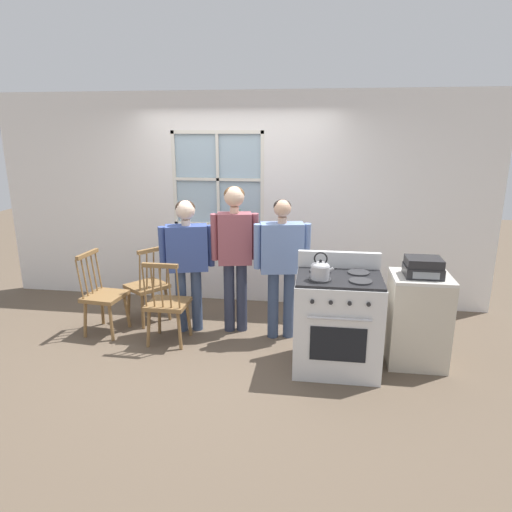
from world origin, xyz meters
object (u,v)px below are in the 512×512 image
(person_adult_right, at_px, (282,257))
(potted_plant, at_px, (239,221))
(side_counter, at_px, (418,320))
(kettle, at_px, (320,269))
(person_elderly_left, at_px, (187,253))
(chair_center_cluster, at_px, (103,296))
(chair_near_wall, at_px, (148,286))
(stove, at_px, (337,322))
(person_teen_center, at_px, (235,245))
(chair_by_window, at_px, (167,305))
(stereo, at_px, (423,267))

(person_adult_right, height_order, potted_plant, person_adult_right)
(side_counter, bearing_deg, kettle, -160.03)
(person_elderly_left, height_order, potted_plant, person_elderly_left)
(chair_center_cluster, relative_size, person_elderly_left, 0.62)
(chair_near_wall, height_order, person_elderly_left, person_elderly_left)
(chair_near_wall, bearing_deg, side_counter, 115.78)
(stove, bearing_deg, side_counter, 15.52)
(chair_near_wall, relative_size, person_teen_center, 0.57)
(chair_center_cluster, bearing_deg, side_counter, -88.06)
(chair_near_wall, relative_size, person_elderly_left, 0.62)
(chair_by_window, xyz_separation_m, chair_center_cluster, (-0.80, 0.15, 0.00))
(stove, bearing_deg, chair_center_cluster, 170.35)
(potted_plant, xyz_separation_m, stereo, (2.00, -1.40, -0.11))
(chair_by_window, bearing_deg, side_counter, 179.18)
(stove, xyz_separation_m, stereo, (0.78, 0.19, 0.51))
(side_counter, bearing_deg, stove, -164.48)
(person_adult_right, relative_size, kettle, 6.22)
(chair_near_wall, xyz_separation_m, stove, (2.20, -0.82, 0.04))
(stereo, bearing_deg, stove, -165.91)
(person_adult_right, bearing_deg, person_teen_center, 158.66)
(chair_by_window, height_order, person_elderly_left, person_elderly_left)
(kettle, bearing_deg, person_elderly_left, 152.45)
(side_counter, bearing_deg, chair_by_window, 178.31)
(kettle, bearing_deg, person_adult_right, 119.22)
(chair_by_window, bearing_deg, stove, 171.57)
(chair_by_window, relative_size, person_elderly_left, 0.62)
(stove, distance_m, potted_plant, 2.11)
(person_elderly_left, relative_size, side_counter, 1.67)
(stereo, bearing_deg, chair_by_window, 177.84)
(side_counter, bearing_deg, person_elderly_left, 170.25)
(chair_by_window, height_order, side_counter, chair_by_window)
(chair_by_window, height_order, person_teen_center, person_teen_center)
(chair_by_window, relative_size, stereo, 2.75)
(chair_center_cluster, bearing_deg, chair_by_window, -94.69)
(person_teen_center, relative_size, side_counter, 1.84)
(stove, bearing_deg, stereo, 14.09)
(chair_near_wall, height_order, person_teen_center, person_teen_center)
(chair_center_cluster, height_order, stove, stove)
(chair_by_window, relative_size, person_adult_right, 0.61)
(chair_near_wall, xyz_separation_m, side_counter, (2.97, -0.60, 0.02))
(chair_by_window, height_order, chair_center_cluster, same)
(stereo, bearing_deg, person_adult_right, 163.36)
(chair_by_window, relative_size, side_counter, 1.04)
(person_adult_right, bearing_deg, stove, -56.46)
(person_teen_center, height_order, stereo, person_teen_center)
(chair_by_window, distance_m, stereo, 2.61)
(chair_center_cluster, relative_size, stereo, 2.75)
(person_elderly_left, height_order, kettle, person_elderly_left)
(chair_near_wall, bearing_deg, person_teen_center, 121.06)
(person_adult_right, height_order, stove, person_adult_right)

